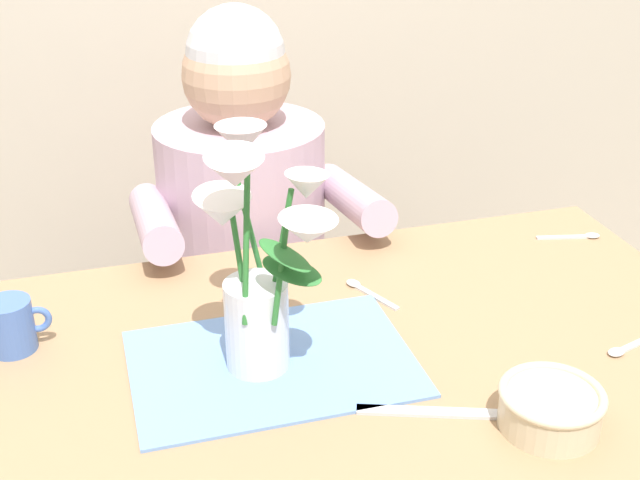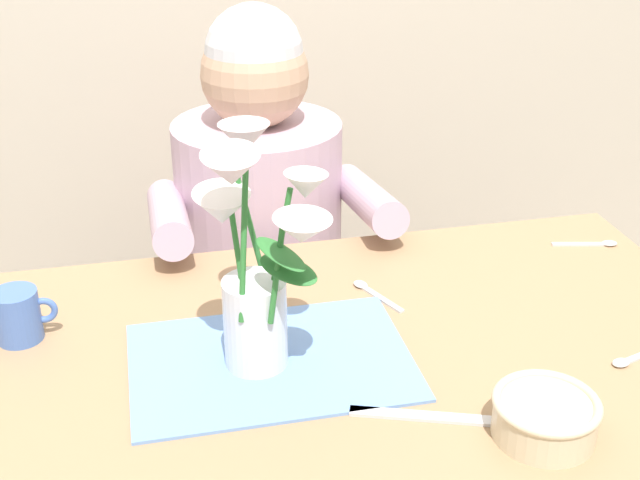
% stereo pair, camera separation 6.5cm
% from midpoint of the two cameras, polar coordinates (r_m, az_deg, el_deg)
% --- Properties ---
extents(dining_table, '(1.20, 0.80, 0.74)m').
position_cam_midpoint_polar(dining_table, '(1.29, 3.82, -11.93)').
color(dining_table, '#9E7A56').
rests_on(dining_table, ground_plane).
extents(seated_person, '(0.45, 0.47, 1.14)m').
position_cam_midpoint_polar(seated_person, '(1.83, -2.89, -2.34)').
color(seated_person, '#4C4C56').
rests_on(seated_person, ground_plane).
extents(striped_placemat, '(0.40, 0.28, 0.00)m').
position_cam_midpoint_polar(striped_placemat, '(1.23, -1.78, -8.16)').
color(striped_placemat, '#6B93D1').
rests_on(striped_placemat, dining_table).
extents(flower_vase, '(0.19, 0.29, 0.34)m').
position_cam_midpoint_polar(flower_vase, '(1.14, -2.78, -1.11)').
color(flower_vase, silver).
rests_on(flower_vase, dining_table).
extents(ceramic_bowl, '(0.14, 0.14, 0.06)m').
position_cam_midpoint_polar(ceramic_bowl, '(1.13, 16.48, -11.25)').
color(ceramic_bowl, beige).
rests_on(ceramic_bowl, dining_table).
extents(dinner_knife, '(0.18, 0.08, 0.00)m').
position_cam_midpoint_polar(dinner_knife, '(1.14, 8.53, -11.62)').
color(dinner_knife, silver).
rests_on(dinner_knife, dining_table).
extents(coffee_cup, '(0.09, 0.07, 0.08)m').
position_cam_midpoint_polar(coffee_cup, '(1.33, -18.23, -4.84)').
color(coffee_cup, '#476BB7').
rests_on(coffee_cup, dining_table).
extents(spoon_0, '(0.06, 0.12, 0.01)m').
position_cam_midpoint_polar(spoon_0, '(1.41, 4.73, -3.45)').
color(spoon_0, silver).
rests_on(spoon_0, dining_table).
extents(spoon_2, '(0.12, 0.04, 0.01)m').
position_cam_midpoint_polar(spoon_2, '(1.64, 19.04, -0.25)').
color(spoon_2, silver).
rests_on(spoon_2, dining_table).
extents(spoon_3, '(0.12, 0.05, 0.01)m').
position_cam_midpoint_polar(spoon_3, '(1.33, 21.62, -7.39)').
color(spoon_3, silver).
rests_on(spoon_3, dining_table).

